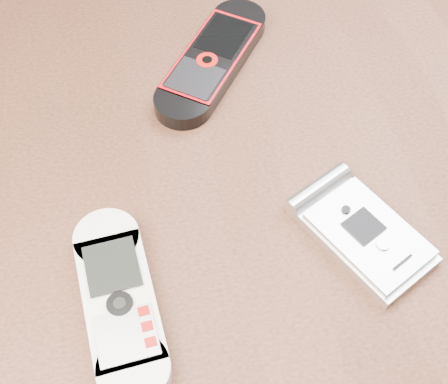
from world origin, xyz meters
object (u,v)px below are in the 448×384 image
Objects in this scene: nokia_white at (120,301)px; motorola_razr at (365,234)px; nokia_black_red at (212,60)px; table at (219,262)px.

motorola_razr is (0.19, 0.01, 0.00)m from nokia_white.
nokia_black_red and motorola_razr have the same top height.
nokia_black_red is 0.22m from motorola_razr.
table is at bearing 123.28° from motorola_razr.
nokia_black_red reaches higher than table.
nokia_black_red is (0.12, 0.22, -0.00)m from nokia_white.
table is 7.05× the size of nokia_black_red.
table is 7.82× the size of nokia_white.
motorola_razr is at bearing -31.13° from table.
nokia_white is at bearing 158.42° from motorola_razr.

